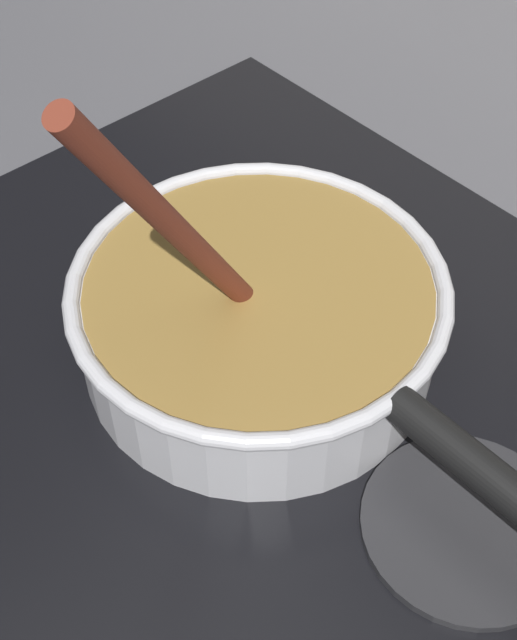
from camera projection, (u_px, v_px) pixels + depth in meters
name	position (u px, v px, depth m)	size (l,w,h in m)	color
hob_plate	(258.00, 357.00, 0.58)	(0.56, 0.48, 0.01)	black
burner_ring	(258.00, 347.00, 0.57)	(0.20, 0.20, 0.01)	#592D0C
spare_burner	(466.00, 526.00, 0.48)	(0.12, 0.12, 0.01)	#262628
cooking_pan	(260.00, 316.00, 0.55)	(0.38, 0.25, 0.26)	silver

